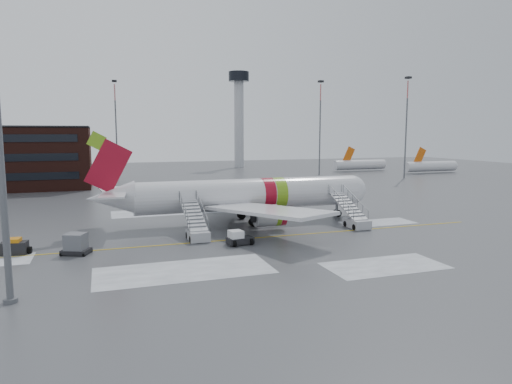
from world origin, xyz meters
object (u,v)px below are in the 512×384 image
object	(u,v)px
airliner	(243,195)
pushback_tug	(239,238)
airstair_fwd	(354,218)
airstair_aft	(196,228)
baggage_tractor	(14,248)
uld_container	(76,244)

from	to	relation	value
airliner	pushback_tug	bearing A→B (deg)	-109.67
airliner	airstair_fwd	xyz separation A→B (m)	(11.51, -6.54, -2.35)
pushback_tug	airstair_aft	bearing A→B (deg)	130.59
airstair_aft	baggage_tractor	distance (m)	16.91
pushback_tug	baggage_tractor	bearing A→B (deg)	171.48
airliner	airstair_aft	xyz separation A→B (m)	(-7.18, -6.54, -2.35)
uld_container	pushback_tug	bearing A→B (deg)	-5.25
pushback_tug	airliner	bearing A→B (deg)	70.33
pushback_tug	uld_container	xyz separation A→B (m)	(-15.00, 1.38, 0.25)
airstair_fwd	airliner	bearing A→B (deg)	150.42
airstair_fwd	uld_container	world-z (taller)	airstair_fwd
airliner	uld_container	bearing A→B (deg)	-154.01
airliner	baggage_tractor	size ratio (longest dim) A/B	11.89
uld_container	baggage_tractor	distance (m)	5.56
airstair_aft	baggage_tractor	world-z (taller)	airstair_aft
airstair_fwd	uld_container	size ratio (longest dim) A/B	2.74
airliner	baggage_tractor	bearing A→B (deg)	-162.73
airstair_aft	baggage_tractor	xyz separation A→B (m)	(-16.88, -0.95, -0.43)
airstair_fwd	baggage_tractor	size ratio (longest dim) A/B	2.61
airstair_aft	pushback_tug	world-z (taller)	airstair_aft
airstair_fwd	uld_container	bearing A→B (deg)	-175.07
airstair_aft	uld_container	bearing A→B (deg)	-167.30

